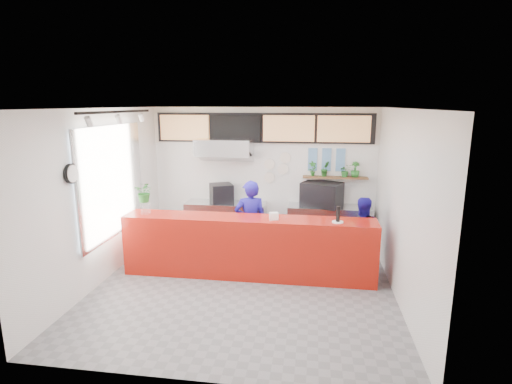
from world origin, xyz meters
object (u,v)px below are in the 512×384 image
Objects in this scene: panini_oven at (221,193)px; espresso_machine at (322,194)px; service_counter at (248,247)px; pepper_mill at (338,214)px; staff_center at (250,223)px; staff_right at (361,234)px.

espresso_machine is at bearing -24.76° from panini_oven.
service_counter is at bearing -88.25° from panini_oven.
pepper_mill reaches higher than service_counter.
panini_oven is at bearing -157.18° from espresso_machine.
service_counter is 5.61× the size of espresso_machine.
staff_center is 6.27× the size of pepper_mill.
espresso_machine is 0.57× the size of staff_right.
staff_center reaches higher than service_counter.
staff_right is 0.95m from pepper_mill.
staff_center is at bearing -11.92° from staff_right.
pepper_mill is (-0.47, -0.62, 0.54)m from staff_right.
staff_right is (2.93, -1.26, -0.41)m from panini_oven.
service_counter is 2.11m from staff_right.
espresso_machine reaches higher than panini_oven.
panini_oven is 0.58× the size of espresso_machine.
staff_center reaches higher than panini_oven.
panini_oven is 3.09m from pepper_mill.
staff_center is 1.18× the size of staff_right.
staff_center is at bearing 94.68° from service_counter.
panini_oven is at bearing -70.58° from staff_center.
service_counter is 2.31m from espresso_machine.
espresso_machine is 1.89m from pepper_mill.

